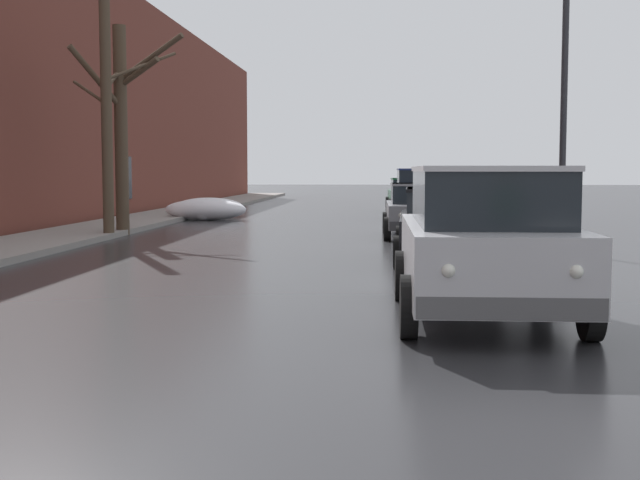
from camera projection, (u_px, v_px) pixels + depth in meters
The scene contains 12 objects.
left_sidewalk_slab at pixel (38, 242), 20.14m from camera, with size 2.47×80.00×0.14m, color gray.
snow_bank_near_corner_left at pixel (205, 210), 29.87m from camera, with size 2.91×1.18×0.75m.
snow_bank_along_left_kerb at pixel (468, 210), 30.14m from camera, with size 2.97×1.35×0.75m.
snow_bank_mid_block_left at pixel (209, 207), 32.20m from camera, with size 2.64×1.08×0.73m.
bare_tree_mid_block at pixel (107, 104), 21.83m from camera, with size 2.78×1.77×6.78m.
bare_tree_far_down_block at pixel (122, 121), 22.91m from camera, with size 2.93×1.62×5.66m.
suv_silver_approaching_near_lane at pixel (484, 236), 10.15m from camera, with size 2.09×4.34×1.82m.
sedan_black_parked_kerbside_close at pixel (445, 222), 16.51m from camera, with size 2.06×4.42×1.42m.
sedan_grey_parked_kerbside_mid at pixel (420, 209), 22.47m from camera, with size 1.98×4.10×1.42m.
suv_darkblue_parked_far_down_block at pixel (419, 192), 30.28m from camera, with size 2.02×4.65×1.82m.
sedan_green_queued_behind_truck at pixel (408, 194), 35.93m from camera, with size 1.93×4.17×1.42m.
street_lamp_post at pixel (564, 91), 17.96m from camera, with size 0.44×0.24×6.17m.
Camera 1 is at (1.57, -1.51, 1.78)m, focal length 47.66 mm.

